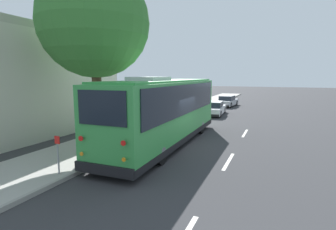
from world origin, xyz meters
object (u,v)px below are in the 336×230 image
(sign_post_far, at_px, (83,147))
(fire_hydrant, at_px, (182,113))
(street_tree, at_px, (96,15))
(sign_post_near, at_px, (58,154))
(shuttle_bus, at_px, (166,108))
(parked_sedan_white, at_px, (214,109))
(parked_sedan_silver, at_px, (227,101))

(sign_post_far, xyz_separation_m, fire_hydrant, (12.33, 0.20, -0.26))
(street_tree, bearing_deg, fire_hydrant, -6.21)
(sign_post_near, bearing_deg, shuttle_bus, -16.46)
(sign_post_far, bearing_deg, fire_hydrant, 0.93)
(street_tree, relative_size, sign_post_far, 7.17)
(parked_sedan_white, xyz_separation_m, sign_post_far, (-16.05, 1.66, 0.23))
(parked_sedan_white, bearing_deg, fire_hydrant, 149.97)
(fire_hydrant, bearing_deg, sign_post_far, -179.07)
(sign_post_far, distance_m, fire_hydrant, 12.34)
(shuttle_bus, bearing_deg, parked_sedan_silver, -0.27)
(parked_sedan_silver, bearing_deg, sign_post_near, -178.80)
(shuttle_bus, bearing_deg, street_tree, 119.39)
(shuttle_bus, relative_size, sign_post_far, 8.59)
(parked_sedan_white, height_order, sign_post_near, sign_post_near)
(fire_hydrant, bearing_deg, street_tree, 173.79)
(shuttle_bus, height_order, fire_hydrant, shuttle_bus)
(shuttle_bus, distance_m, parked_sedan_white, 11.64)
(sign_post_far, bearing_deg, parked_sedan_silver, -3.77)
(shuttle_bus, distance_m, fire_hydrant, 8.18)
(street_tree, distance_m, sign_post_near, 7.06)
(street_tree, bearing_deg, sign_post_near, -163.03)
(sign_post_near, bearing_deg, parked_sedan_silver, -3.57)
(parked_sedan_white, bearing_deg, shuttle_bus, 176.75)
(shuttle_bus, distance_m, parked_sedan_silver, 19.04)
(parked_sedan_white, relative_size, sign_post_far, 3.57)
(parked_sedan_white, xyz_separation_m, parked_sedan_silver, (7.43, 0.11, 0.01))
(parked_sedan_silver, height_order, sign_post_near, sign_post_near)
(fire_hydrant, bearing_deg, parked_sedan_white, -26.56)
(shuttle_bus, xyz_separation_m, sign_post_near, (-5.77, 1.70, -1.06))
(shuttle_bus, bearing_deg, parked_sedan_white, -0.52)
(parked_sedan_silver, xyz_separation_m, sign_post_far, (-23.49, 1.55, 0.22))
(fire_hydrant, bearing_deg, shuttle_bus, -166.35)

